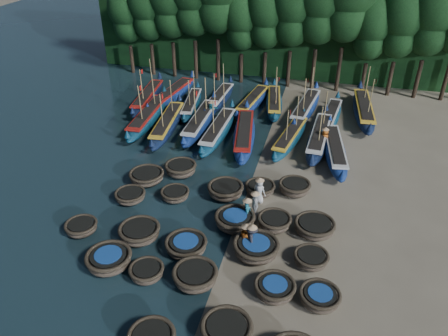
% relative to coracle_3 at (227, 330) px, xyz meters
% --- Properties ---
extents(ground, '(120.00, 120.00, 0.00)m').
position_rel_coracle_3_xyz_m(ground, '(-1.29, 9.10, -0.47)').
color(ground, '#7A6F59').
rests_on(ground, ground).
extents(foliage_wall, '(40.00, 3.00, 10.00)m').
position_rel_coracle_3_xyz_m(foliage_wall, '(-1.29, 32.60, 4.53)').
color(foliage_wall, black).
rests_on(foliage_wall, ground).
extents(coracle_3, '(2.18, 2.18, 0.82)m').
position_rel_coracle_3_xyz_m(coracle_3, '(0.00, 0.00, 0.00)').
color(coracle_3, brown).
rests_on(coracle_3, ground).
extents(coracle_5, '(2.33, 2.33, 0.80)m').
position_rel_coracle_3_xyz_m(coracle_5, '(-6.53, 2.57, -0.01)').
color(coracle_5, brown).
rests_on(coracle_5, ground).
extents(coracle_6, '(1.92, 1.92, 0.66)m').
position_rel_coracle_3_xyz_m(coracle_6, '(-4.47, 2.33, -0.09)').
color(coracle_6, brown).
rests_on(coracle_6, ground).
extents(coracle_7, '(2.50, 2.50, 0.82)m').
position_rel_coracle_3_xyz_m(coracle_7, '(-2.13, 2.55, -0.00)').
color(coracle_7, brown).
rests_on(coracle_7, ground).
extents(coracle_8, '(1.94, 1.94, 0.71)m').
position_rel_coracle_3_xyz_m(coracle_8, '(1.55, 2.77, -0.06)').
color(coracle_8, brown).
rests_on(coracle_8, ground).
extents(coracle_9, '(2.10, 2.10, 0.66)m').
position_rel_coracle_3_xyz_m(coracle_9, '(3.55, 2.79, -0.09)').
color(coracle_9, brown).
rests_on(coracle_9, ground).
extents(coracle_10, '(1.77, 1.77, 0.63)m').
position_rel_coracle_3_xyz_m(coracle_10, '(-9.18, 4.56, -0.11)').
color(coracle_10, brown).
rests_on(coracle_10, ground).
extents(coracle_11, '(2.53, 2.53, 0.79)m').
position_rel_coracle_3_xyz_m(coracle_11, '(-5.93, 4.85, -0.02)').
color(coracle_11, brown).
rests_on(coracle_11, ground).
extents(coracle_12, '(2.67, 2.67, 0.71)m').
position_rel_coracle_3_xyz_m(coracle_12, '(-3.25, 4.53, -0.06)').
color(coracle_12, brown).
rests_on(coracle_12, ground).
extents(coracle_13, '(2.38, 2.38, 0.84)m').
position_rel_coracle_3_xyz_m(coracle_13, '(0.24, 5.12, 0.01)').
color(coracle_13, brown).
rests_on(coracle_13, ground).
extents(coracle_14, '(1.76, 1.76, 0.64)m').
position_rel_coracle_3_xyz_m(coracle_14, '(2.98, 5.18, -0.11)').
color(coracle_14, brown).
rests_on(coracle_14, ground).
extents(coracle_15, '(2.17, 2.17, 0.63)m').
position_rel_coracle_3_xyz_m(coracle_15, '(-7.87, 7.91, -0.11)').
color(coracle_15, brown).
rests_on(coracle_15, ground).
extents(coracle_16, '(2.01, 2.01, 0.63)m').
position_rel_coracle_3_xyz_m(coracle_16, '(-5.35, 8.72, -0.11)').
color(coracle_16, brown).
rests_on(coracle_16, ground).
extents(coracle_17, '(2.64, 2.64, 0.83)m').
position_rel_coracle_3_xyz_m(coracle_17, '(-1.29, 7.03, 0.01)').
color(coracle_17, brown).
rests_on(coracle_17, ground).
extents(coracle_18, '(2.28, 2.28, 0.73)m').
position_rel_coracle_3_xyz_m(coracle_18, '(0.81, 7.51, -0.05)').
color(coracle_18, brown).
rests_on(coracle_18, ground).
extents(coracle_19, '(2.27, 2.27, 0.74)m').
position_rel_coracle_3_xyz_m(coracle_19, '(2.96, 7.61, -0.05)').
color(coracle_19, brown).
rests_on(coracle_19, ground).
extents(coracle_20, '(2.53, 2.53, 0.74)m').
position_rel_coracle_3_xyz_m(coracle_20, '(-7.72, 10.05, -0.05)').
color(coracle_20, brown).
rests_on(coracle_20, ground).
extents(coracle_21, '(2.50, 2.50, 0.83)m').
position_rel_coracle_3_xyz_m(coracle_21, '(-5.91, 11.39, 0.01)').
color(coracle_21, brown).
rests_on(coracle_21, ground).
extents(coracle_22, '(2.20, 2.20, 0.83)m').
position_rel_coracle_3_xyz_m(coracle_22, '(-2.49, 9.73, 0.00)').
color(coracle_22, brown).
rests_on(coracle_22, ground).
extents(coracle_23, '(2.23, 2.23, 0.64)m').
position_rel_coracle_3_xyz_m(coracle_23, '(-0.54, 10.59, -0.11)').
color(coracle_23, brown).
rests_on(coracle_23, ground).
extents(coracle_24, '(2.34, 2.34, 0.78)m').
position_rel_coracle_3_xyz_m(coracle_24, '(1.50, 11.09, -0.02)').
color(coracle_24, brown).
rests_on(coracle_24, ground).
extents(long_boat_1, '(2.07, 9.07, 3.86)m').
position_rel_coracle_3_xyz_m(long_boat_1, '(-10.95, 18.08, 0.14)').
color(long_boat_1, navy).
rests_on(long_boat_1, ground).
extents(long_boat_2, '(2.38, 8.65, 3.69)m').
position_rel_coracle_3_xyz_m(long_boat_2, '(-9.02, 17.24, 0.11)').
color(long_boat_2, '#101F3B').
rests_on(long_boat_2, ground).
extents(long_boat_3, '(1.65, 8.81, 3.74)m').
position_rel_coracle_3_xyz_m(long_boat_3, '(-6.66, 18.26, 0.12)').
color(long_boat_3, navy).
rests_on(long_boat_3, ground).
extents(long_boat_4, '(1.69, 8.50, 3.61)m').
position_rel_coracle_3_xyz_m(long_boat_4, '(-4.93, 17.17, 0.10)').
color(long_boat_4, navy).
rests_on(long_boat_4, ground).
extents(long_boat_5, '(2.92, 8.82, 1.57)m').
position_rel_coracle_3_xyz_m(long_boat_5, '(-2.88, 16.96, 0.13)').
color(long_boat_5, navy).
rests_on(long_boat_5, ground).
extents(long_boat_6, '(2.62, 7.70, 3.32)m').
position_rel_coracle_3_xyz_m(long_boat_6, '(0.45, 17.46, 0.05)').
color(long_boat_6, navy).
rests_on(long_boat_6, ground).
extents(long_boat_7, '(2.01, 8.69, 3.70)m').
position_rel_coracle_3_xyz_m(long_boat_7, '(2.51, 17.88, 0.11)').
color(long_boat_7, '#101F3B').
rests_on(long_boat_7, ground).
extents(long_boat_8, '(2.57, 8.22, 1.46)m').
position_rel_coracle_3_xyz_m(long_boat_8, '(3.69, 16.25, 0.08)').
color(long_boat_8, navy).
rests_on(long_boat_8, ground).
extents(long_boat_9, '(2.38, 8.54, 3.65)m').
position_rel_coracle_3_xyz_m(long_boat_9, '(-12.60, 21.87, 0.11)').
color(long_boat_9, '#101F3B').
rests_on(long_boat_9, ground).
extents(long_boat_10, '(2.68, 8.72, 1.55)m').
position_rel_coracle_3_xyz_m(long_boat_10, '(-10.71, 22.93, 0.12)').
color(long_boat_10, navy).
rests_on(long_boat_10, ground).
extents(long_boat_11, '(2.28, 7.23, 3.10)m').
position_rel_coracle_3_xyz_m(long_boat_11, '(-8.46, 21.57, 0.02)').
color(long_boat_11, navy).
rests_on(long_boat_11, ground).
extents(long_boat_12, '(1.72, 8.00, 3.40)m').
position_rel_coracle_3_xyz_m(long_boat_12, '(-6.45, 23.02, 0.07)').
color(long_boat_12, '#101F3B').
rests_on(long_boat_12, ground).
extents(long_boat_13, '(2.47, 7.86, 1.40)m').
position_rel_coracle_3_xyz_m(long_boat_13, '(-3.51, 23.34, 0.06)').
color(long_boat_13, navy).
rests_on(long_boat_13, ground).
extents(long_boat_14, '(2.48, 7.69, 3.30)m').
position_rel_coracle_3_xyz_m(long_boat_14, '(-1.66, 23.59, 0.05)').
color(long_boat_14, navy).
rests_on(long_boat_14, ground).
extents(long_boat_15, '(2.63, 8.63, 3.70)m').
position_rel_coracle_3_xyz_m(long_boat_15, '(1.07, 22.99, 0.11)').
color(long_boat_15, navy).
rests_on(long_boat_15, ground).
extents(long_boat_16, '(2.30, 7.89, 1.40)m').
position_rel_coracle_3_xyz_m(long_boat_16, '(3.13, 21.65, 0.06)').
color(long_boat_16, navy).
rests_on(long_boat_16, ground).
extents(long_boat_17, '(2.22, 9.17, 3.90)m').
position_rel_coracle_3_xyz_m(long_boat_17, '(5.75, 23.62, 0.15)').
color(long_boat_17, '#101F3B').
rests_on(long_boat_17, ground).
extents(fisherman_0, '(0.91, 0.76, 1.78)m').
position_rel_coracle_3_xyz_m(fisherman_0, '(-0.43, 9.68, 0.39)').
color(fisherman_0, silver).
rests_on(fisherman_0, ground).
extents(fisherman_1, '(0.52, 0.61, 1.77)m').
position_rel_coracle_3_xyz_m(fisherman_1, '(-0.73, 7.57, 0.43)').
color(fisherman_1, '#1A5E6E').
rests_on(fisherman_1, ground).
extents(fisherman_2, '(0.76, 0.86, 1.69)m').
position_rel_coracle_3_xyz_m(fisherman_2, '(-0.35, 5.49, 0.34)').
color(fisherman_2, '#C65E1A').
rests_on(fisherman_2, ground).
extents(fisherman_3, '(0.95, 1.17, 1.78)m').
position_rel_coracle_3_xyz_m(fisherman_3, '(-0.03, 5.38, 0.36)').
color(fisherman_3, black).
rests_on(fisherman_3, ground).
extents(fisherman_4, '(0.67, 1.06, 1.87)m').
position_rel_coracle_3_xyz_m(fisherman_4, '(-0.41, 8.15, 0.43)').
color(fisherman_4, silver).
rests_on(fisherman_4, ground).
extents(fisherman_5, '(0.87, 1.59, 1.84)m').
position_rel_coracle_3_xyz_m(fisherman_5, '(-6.21, 19.87, 0.38)').
color(fisherman_5, '#1A5E6E').
rests_on(fisherman_5, ground).
extents(fisherman_6, '(0.92, 0.91, 1.80)m').
position_rel_coracle_3_xyz_m(fisherman_6, '(2.90, 17.27, 0.39)').
color(fisherman_6, '#C65E1A').
rests_on(fisherman_6, ground).
extents(tree_0, '(3.68, 3.68, 8.68)m').
position_rel_coracle_3_xyz_m(tree_0, '(-17.29, 29.10, 5.50)').
color(tree_0, black).
rests_on(tree_0, ground).
extents(tree_1, '(4.09, 4.09, 9.65)m').
position_rel_coracle_3_xyz_m(tree_1, '(-14.99, 29.10, 6.17)').
color(tree_1, black).
rests_on(tree_1, ground).
extents(tree_2, '(4.51, 4.51, 10.63)m').
position_rel_coracle_3_xyz_m(tree_2, '(-12.69, 29.10, 6.85)').
color(tree_2, black).
rests_on(tree_2, ground).
extents(tree_5, '(3.68, 3.68, 8.68)m').
position_rel_coracle_3_xyz_m(tree_5, '(-5.79, 29.10, 5.50)').
color(tree_5, black).
rests_on(tree_5, ground).
extents(tree_6, '(4.09, 4.09, 9.65)m').
position_rel_coracle_3_xyz_m(tree_6, '(-3.49, 29.10, 6.17)').
color(tree_6, black).
rests_on(tree_6, ground).
extents(tree_7, '(4.51, 4.51, 10.63)m').
position_rel_coracle_3_xyz_m(tree_7, '(-1.19, 29.10, 6.85)').
color(tree_7, black).
rests_on(tree_7, ground).
extents(tree_8, '(4.92, 4.92, 11.60)m').
position_rel_coracle_3_xyz_m(tree_8, '(1.11, 29.10, 7.53)').
color(tree_8, black).
rests_on(tree_8, ground).
extents(tree_10, '(3.68, 3.68, 8.68)m').
position_rel_coracle_3_xyz_m(tree_10, '(5.71, 29.10, 5.50)').
color(tree_10, black).
rests_on(tree_10, ground).
extents(tree_11, '(4.09, 4.09, 9.65)m').
position_rel_coracle_3_xyz_m(tree_11, '(8.01, 29.10, 6.17)').
color(tree_11, black).
rests_on(tree_11, ground).
extents(tree_12, '(4.51, 4.51, 10.63)m').
position_rel_coracle_3_xyz_m(tree_12, '(10.31, 29.10, 6.85)').
color(tree_12, black).
rests_on(tree_12, ground).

